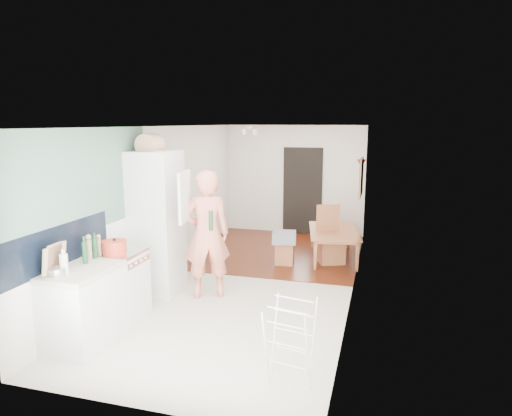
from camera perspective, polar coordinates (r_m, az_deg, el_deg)
The scene contains 32 objects.
room_shell at distance 7.21m, azimuth -0.49°, elevation 0.18°, with size 3.20×7.00×2.50m, color white, non-canonical shape.
floor at distance 7.54m, azimuth -0.47°, elevation -9.21°, with size 3.20×7.00×0.01m, color beige.
wood_floor_overlay at distance 9.24m, azimuth 2.74°, elevation -5.40°, with size 3.20×3.30×0.01m, color #561A08.
sage_wall_panel at distance 6.03m, azimuth -20.77°, elevation 3.18°, with size 0.02×3.00×1.30m, color slate.
tile_splashback at distance 5.73m, azimuth -23.51°, elevation -4.52°, with size 0.02×1.90×0.50m, color black.
doorway_recess at distance 10.55m, azimuth 5.84°, elevation 2.11°, with size 0.90×0.04×2.00m, color black.
base_cabinet at distance 5.78m, azimuth -20.73°, elevation -11.71°, with size 0.60×0.90×0.86m, color silver.
worktop at distance 5.63m, azimuth -21.04°, elevation -7.37°, with size 0.62×0.92×0.06m, color beige.
range_cooker at distance 6.35m, azimuth -16.70°, elevation -9.33°, with size 0.60×0.60×0.88m, color silver.
cooker_top at distance 6.21m, azimuth -16.93°, elevation -5.34°, with size 0.60×0.60×0.04m, color silver.
fridge_housing at distance 7.00m, azimuth -12.33°, elevation -1.84°, with size 0.66×0.66×2.15m, color silver.
fridge_door at distance 6.38m, azimuth -8.92°, elevation 1.41°, with size 0.56×0.04×0.70m, color silver.
fridge_interior at distance 6.78m, azimuth -10.18°, elevation 1.91°, with size 0.02×0.52×0.66m, color white.
pinboard at distance 8.77m, azimuth 13.03°, elevation 3.77°, with size 0.03×0.90×0.70m, color tan.
pinboard_frame at distance 8.77m, azimuth 12.93°, elevation 3.78°, with size 0.01×0.94×0.74m, color #A46939.
wall_sconce at distance 9.40m, azimuth 13.04°, elevation 5.45°, with size 0.18×0.18×0.16m, color maroon.
person at distance 6.67m, azimuth -6.24°, elevation -1.87°, with size 0.82×0.54×2.24m, color #EF8269.
dining_table at distance 8.79m, azimuth 9.81°, elevation -4.82°, with size 1.35×0.75×0.47m, color #A46939.
dining_chair at distance 8.49m, azimuth 9.35°, elevation -3.34°, with size 0.44×0.44×1.06m, color #A46939, non-canonical shape.
stool at distance 8.38m, azimuth 3.62°, elevation -5.63°, with size 0.32×0.32×0.43m, color #A46939, non-canonical shape.
grey_drape at distance 8.25m, azimuth 3.54°, elevation -3.67°, with size 0.42×0.42×0.19m, color gray.
drying_rack at distance 4.72m, azimuth 4.30°, elevation -16.38°, with size 0.43×0.39×0.83m, color silver, non-canonical shape.
bread_bin at distance 6.89m, azimuth -13.10°, elevation 7.71°, with size 0.34×0.32×0.18m, color tan, non-canonical shape.
red_casserole at distance 6.04m, azimuth -17.26°, elevation -4.72°, with size 0.31×0.31×0.18m, color red.
steel_pan at distance 5.45m, azimuth -23.63°, elevation -7.32°, with size 0.18×0.18×0.09m, color silver.
held_bottle at distance 6.43m, azimuth -5.66°, elevation -1.59°, with size 0.06×0.06×0.28m, color #164220.
bottle_a at distance 5.75m, azimuth -20.62°, elevation -5.24°, with size 0.06×0.06×0.27m, color #164220.
bottle_b at distance 5.94m, azimuth -19.47°, elevation -4.75°, with size 0.06×0.06×0.25m, color #164220.
bottle_c at distance 5.47m, azimuth -22.89°, elevation -6.45°, with size 0.09×0.09×0.22m, color silver.
pepper_mill_front at distance 5.93m, azimuth -20.13°, elevation -4.88°, with size 0.07×0.07×0.24m, color tan.
pepper_mill_back at distance 6.06m, azimuth -19.03°, elevation -4.63°, with size 0.06×0.06×0.21m, color tan.
chopping_boards at distance 5.48m, azimuth -23.93°, elevation -5.84°, with size 0.04×0.25×0.35m, color tan, non-canonical shape.
Camera 1 is at (1.98, -6.80, 2.57)m, focal length 32.00 mm.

